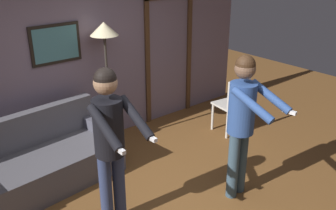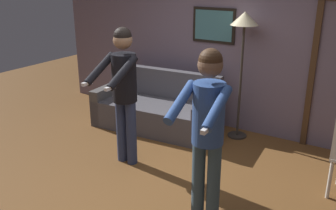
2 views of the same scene
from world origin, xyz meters
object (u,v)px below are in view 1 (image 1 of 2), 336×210
person_standing_left (110,135)px  person_standing_right (243,115)px  torchiere_lamp (105,41)px  dining_chair_distant (233,102)px  couch (41,165)px

person_standing_left → person_standing_right: bearing=-20.0°
torchiere_lamp → dining_chair_distant: size_ratio=1.97×
couch → person_standing_left: 1.45m
couch → dining_chair_distant: dining_chair_distant is taller
torchiere_lamp → person_standing_left: torchiere_lamp is taller
torchiere_lamp → person_standing_right: torchiere_lamp is taller
couch → torchiere_lamp: torchiere_lamp is taller
dining_chair_distant → person_standing_right: bearing=-136.5°
person_standing_left → dining_chair_distant: (2.56, 0.60, -0.53)m
couch → torchiere_lamp: (1.22, 0.35, 1.30)m
couch → dining_chair_distant: (2.88, -0.58, 0.25)m
person_standing_right → dining_chair_distant: person_standing_right is taller
person_standing_left → torchiere_lamp: bearing=59.6°
torchiere_lamp → person_standing_right: (0.50, -2.03, -0.53)m
couch → torchiere_lamp: size_ratio=1.07×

